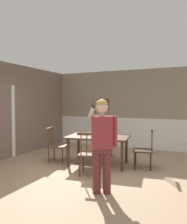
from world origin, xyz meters
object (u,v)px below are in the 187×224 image
Objects in this scene: dining_table at (98,140)px; chair_at_table_head at (57,145)px; person_figure at (102,140)px; chair_near_window at (145,149)px; chair_opposite_corner at (106,141)px; chair_by_doorway at (88,154)px.

chair_at_table_head reaches higher than dining_table.
chair_at_table_head is 2.45m from person_figure.
chair_opposite_corner is at bearing 52.46° from chair_near_window.
person_figure is (1.92, -1.44, 0.49)m from chair_at_table_head.
chair_by_doorway is at bearing -81.44° from dining_table.
chair_opposite_corner is (-0.26, 1.70, -0.01)m from chair_by_doorway.
chair_near_window is 1.45m from chair_opposite_corner.
person_figure is (-0.38, -1.78, 0.48)m from chair_near_window.
dining_table is 1.18m from chair_at_table_head.
chair_near_window is 2.32m from chair_at_table_head.
person_figure reaches higher than dining_table.
chair_opposite_corner is at bearing 122.48° from chair_at_table_head.
person_figure reaches higher than chair_near_window.
chair_near_window reaches higher than dining_table.
dining_table is 0.88m from chair_by_doorway.
chair_opposite_corner is at bearing 85.59° from chair_by_doorway.
person_figure is (0.64, -0.76, 0.47)m from chair_by_doorway.
chair_opposite_corner is 2.66m from person_figure.
dining_table is 1.71× the size of chair_near_window.
person_figure is at bearing -64.58° from dining_table.
chair_at_table_head is (-1.28, 0.68, -0.02)m from chair_by_doorway.
dining_table is at bearing 86.21° from chair_opposite_corner.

